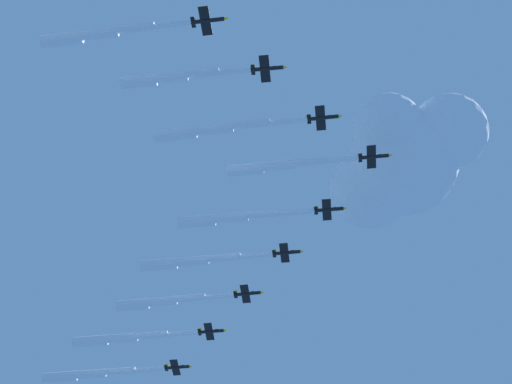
{
  "coord_description": "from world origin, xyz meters",
  "views": [
    {
      "loc": [
        63.25,
        -118.37,
        -48.27
      ],
      "look_at": [
        0.0,
        0.0,
        150.52
      ],
      "focal_mm": 56.27,
      "sensor_mm": 36.0,
      "label": 1
    }
  ],
  "objects_px": {
    "jet_port_mid": "(191,261)",
    "jet_starboard_mid": "(172,77)",
    "jet_tail_end": "(90,374)",
    "jet_starboard_outer": "(99,34)",
    "jet_trail_port": "(121,338)",
    "jet_starboard_inner": "(213,129)",
    "jet_port_outer": "(162,302)",
    "jet_lead": "(278,166)",
    "jet_port_inner": "(230,218)"
  },
  "relations": [
    {
      "from": "jet_port_inner",
      "to": "jet_starboard_mid",
      "type": "relative_size",
      "value": 1.12
    },
    {
      "from": "jet_port_mid",
      "to": "jet_tail_end",
      "type": "height_order",
      "value": "jet_tail_end"
    },
    {
      "from": "jet_starboard_mid",
      "to": "jet_starboard_outer",
      "type": "xyz_separation_m",
      "value": [
        -10.14,
        -20.25,
        -0.88
      ]
    },
    {
      "from": "jet_starboard_inner",
      "to": "jet_port_outer",
      "type": "relative_size",
      "value": 1.09
    },
    {
      "from": "jet_trail_port",
      "to": "jet_port_inner",
      "type": "bearing_deg",
      "value": -25.23
    },
    {
      "from": "jet_port_inner",
      "to": "jet_port_outer",
      "type": "xyz_separation_m",
      "value": [
        -36.75,
        19.55,
        0.74
      ]
    },
    {
      "from": "jet_lead",
      "to": "jet_port_outer",
      "type": "bearing_deg",
      "value": 154.15
    },
    {
      "from": "jet_starboard_mid",
      "to": "jet_port_mid",
      "type": "bearing_deg",
      "value": 115.77
    },
    {
      "from": "jet_port_inner",
      "to": "jet_port_mid",
      "type": "xyz_separation_m",
      "value": [
        -19.45,
        9.43,
        0.68
      ]
    },
    {
      "from": "jet_lead",
      "to": "jet_tail_end",
      "type": "height_order",
      "value": "jet_lead"
    },
    {
      "from": "jet_starboard_inner",
      "to": "jet_starboard_mid",
      "type": "distance_m",
      "value": 18.92
    },
    {
      "from": "jet_lead",
      "to": "jet_starboard_inner",
      "type": "distance_m",
      "value": 23.27
    },
    {
      "from": "jet_lead",
      "to": "jet_tail_end",
      "type": "bearing_deg",
      "value": 155.4
    },
    {
      "from": "jet_starboard_mid",
      "to": "jet_tail_end",
      "type": "relative_size",
      "value": 0.86
    },
    {
      "from": "jet_starboard_inner",
      "to": "jet_port_mid",
      "type": "bearing_deg",
      "value": 127.89
    },
    {
      "from": "jet_starboard_mid",
      "to": "jet_starboard_outer",
      "type": "bearing_deg",
      "value": -116.61
    },
    {
      "from": "jet_port_mid",
      "to": "jet_port_outer",
      "type": "bearing_deg",
      "value": 149.67
    },
    {
      "from": "jet_port_mid",
      "to": "jet_tail_end",
      "type": "bearing_deg",
      "value": 154.86
    },
    {
      "from": "jet_lead",
      "to": "jet_trail_port",
      "type": "height_order",
      "value": "jet_lead"
    },
    {
      "from": "jet_lead",
      "to": "jet_port_mid",
      "type": "bearing_deg",
      "value": 156.19
    },
    {
      "from": "jet_lead",
      "to": "jet_starboard_mid",
      "type": "bearing_deg",
      "value": -107.77
    },
    {
      "from": "jet_lead",
      "to": "jet_starboard_outer",
      "type": "xyz_separation_m",
      "value": [
        -22.78,
        -59.67,
        -1.11
      ]
    },
    {
      "from": "jet_port_mid",
      "to": "jet_starboard_mid",
      "type": "relative_size",
      "value": 1.14
    },
    {
      "from": "jet_port_outer",
      "to": "jet_trail_port",
      "type": "distance_m",
      "value": 22.61
    },
    {
      "from": "jet_port_outer",
      "to": "jet_tail_end",
      "type": "bearing_deg",
      "value": 157.22
    },
    {
      "from": "jet_port_mid",
      "to": "jet_trail_port",
      "type": "distance_m",
      "value": 42.48
    },
    {
      "from": "jet_lead",
      "to": "jet_trail_port",
      "type": "relative_size",
      "value": 0.92
    },
    {
      "from": "jet_starboard_inner",
      "to": "jet_tail_end",
      "type": "relative_size",
      "value": 1.0
    },
    {
      "from": "jet_starboard_mid",
      "to": "jet_tail_end",
      "type": "bearing_deg",
      "value": 135.39
    },
    {
      "from": "jet_lead",
      "to": "jet_starboard_inner",
      "type": "bearing_deg",
      "value": -116.31
    },
    {
      "from": "jet_port_mid",
      "to": "jet_starboard_outer",
      "type": "xyz_separation_m",
      "value": [
        17.47,
        -77.44,
        0.85
      ]
    },
    {
      "from": "jet_starboard_inner",
      "to": "jet_starboard_mid",
      "type": "height_order",
      "value": "jet_starboard_mid"
    },
    {
      "from": "jet_trail_port",
      "to": "jet_tail_end",
      "type": "relative_size",
      "value": 0.99
    },
    {
      "from": "jet_starboard_outer",
      "to": "jet_starboard_inner",
      "type": "bearing_deg",
      "value": 72.17
    },
    {
      "from": "jet_port_outer",
      "to": "jet_trail_port",
      "type": "bearing_deg",
      "value": 159.89
    },
    {
      "from": "jet_port_outer",
      "to": "jet_lead",
      "type": "bearing_deg",
      "value": -25.85
    },
    {
      "from": "jet_port_inner",
      "to": "jet_trail_port",
      "type": "relative_size",
      "value": 0.97
    },
    {
      "from": "jet_starboard_inner",
      "to": "jet_port_mid",
      "type": "xyz_separation_m",
      "value": [
        -29.99,
        38.53,
        0.25
      ]
    },
    {
      "from": "jet_tail_end",
      "to": "jet_starboard_inner",
      "type": "bearing_deg",
      "value": -36.78
    },
    {
      "from": "jet_lead",
      "to": "jet_port_inner",
      "type": "relative_size",
      "value": 0.94
    },
    {
      "from": "jet_starboard_inner",
      "to": "jet_port_outer",
      "type": "bearing_deg",
      "value": 134.19
    },
    {
      "from": "jet_lead",
      "to": "jet_trail_port",
      "type": "bearing_deg",
      "value": 155.65
    },
    {
      "from": "jet_port_outer",
      "to": "jet_tail_end",
      "type": "distance_m",
      "value": 44.02
    },
    {
      "from": "jet_port_mid",
      "to": "jet_port_outer",
      "type": "height_order",
      "value": "jet_port_outer"
    },
    {
      "from": "jet_lead",
      "to": "jet_port_mid",
      "type": "xyz_separation_m",
      "value": [
        -40.25,
        17.76,
        -1.96
      ]
    },
    {
      "from": "jet_port_mid",
      "to": "jet_starboard_inner",
      "type": "bearing_deg",
      "value": -52.11
    },
    {
      "from": "jet_port_inner",
      "to": "jet_port_outer",
      "type": "bearing_deg",
      "value": 151.99
    },
    {
      "from": "jet_trail_port",
      "to": "jet_lead",
      "type": "bearing_deg",
      "value": -24.35
    },
    {
      "from": "jet_port_outer",
      "to": "jet_tail_end",
      "type": "xyz_separation_m",
      "value": [
        -40.59,
        17.05,
        0.11
      ]
    },
    {
      "from": "jet_tail_end",
      "to": "jet_lead",
      "type": "bearing_deg",
      "value": -24.6
    }
  ]
}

